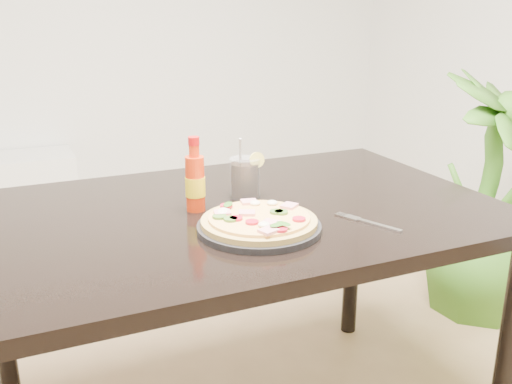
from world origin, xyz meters
name	(u,v)px	position (x,y,z in m)	size (l,w,h in m)	color
dining_table	(239,236)	(0.13, 0.13, 0.67)	(1.40, 0.90, 0.75)	black
plate	(259,227)	(0.12, -0.05, 0.76)	(0.30, 0.30, 0.02)	black
pizza	(259,220)	(0.12, -0.05, 0.78)	(0.28, 0.28, 0.03)	tan
hot_sauce_bottle	(195,182)	(0.02, 0.16, 0.83)	(0.06, 0.06, 0.20)	red
cola_cup	(245,179)	(0.19, 0.21, 0.80)	(0.09, 0.09, 0.18)	black
fork	(366,221)	(0.38, -0.11, 0.75)	(0.09, 0.18, 0.00)	silver
houseplant	(488,197)	(1.40, 0.46, 0.51)	(0.57, 0.57, 1.02)	#407F21
plant_pot	(477,283)	(1.40, 0.46, 0.11)	(0.28, 0.28, 0.22)	brown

